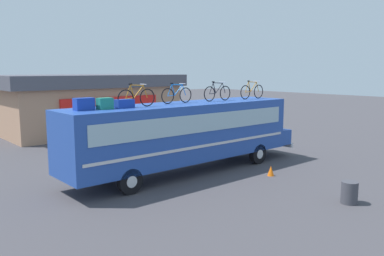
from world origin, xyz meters
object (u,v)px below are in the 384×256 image
at_px(luggage_bag_2, 105,104).
at_px(traffic_cone, 271,171).
at_px(rooftop_bicycle_1, 137,97).
at_px(rooftop_bicycle_4, 252,91).
at_px(rooftop_bicycle_3, 217,93).
at_px(trash_bin, 349,193).
at_px(luggage_bag_3, 124,104).
at_px(luggage_bag_1, 84,104).
at_px(rooftop_bicycle_2, 177,95).
at_px(bus, 186,132).

distance_m(luggage_bag_2, traffic_cone, 7.91).
xyz_separation_m(rooftop_bicycle_1, rooftop_bicycle_4, (7.14, -0.01, -0.00)).
height_order(rooftop_bicycle_1, rooftop_bicycle_3, rooftop_bicycle_1).
bearing_deg(rooftop_bicycle_1, rooftop_bicycle_4, -0.06).
bearing_deg(traffic_cone, trash_bin, -101.68).
bearing_deg(luggage_bag_2, rooftop_bicycle_3, 1.11).
height_order(luggage_bag_3, trash_bin, luggage_bag_3).
bearing_deg(traffic_cone, rooftop_bicycle_4, 55.85).
bearing_deg(traffic_cone, rooftop_bicycle_3, 97.27).
relative_size(rooftop_bicycle_1, trash_bin, 2.23).
xyz_separation_m(luggage_bag_1, luggage_bag_2, (0.78, -0.17, -0.01)).
xyz_separation_m(rooftop_bicycle_1, rooftop_bicycle_2, (2.41, 0.40, -0.02)).
height_order(bus, luggage_bag_1, luggage_bag_1).
relative_size(luggage_bag_1, traffic_cone, 1.56).
bearing_deg(rooftop_bicycle_4, trash_bin, -111.77).
height_order(luggage_bag_2, trash_bin, luggage_bag_2).
distance_m(rooftop_bicycle_4, trash_bin, 8.20).
height_order(bus, rooftop_bicycle_2, rooftop_bicycle_2).
height_order(luggage_bag_3, traffic_cone, luggage_bag_3).
height_order(luggage_bag_3, rooftop_bicycle_1, rooftop_bicycle_1).
bearing_deg(rooftop_bicycle_1, trash_bin, -58.22).
bearing_deg(rooftop_bicycle_4, rooftop_bicycle_3, 174.80).
bearing_deg(rooftop_bicycle_3, rooftop_bicycle_4, -5.20).
distance_m(rooftop_bicycle_1, trash_bin, 8.86).
bearing_deg(luggage_bag_2, rooftop_bicycle_4, -0.61).
xyz_separation_m(luggage_bag_2, rooftop_bicycle_1, (1.40, -0.08, 0.18)).
distance_m(luggage_bag_1, trash_bin, 10.24).
distance_m(luggage_bag_1, rooftop_bicycle_4, 9.33).
relative_size(luggage_bag_2, rooftop_bicycle_2, 0.33).
height_order(luggage_bag_2, luggage_bag_3, luggage_bag_2).
height_order(luggage_bag_2, rooftop_bicycle_2, rooftop_bicycle_2).
height_order(bus, rooftop_bicycle_3, rooftop_bicycle_3).
relative_size(luggage_bag_2, trash_bin, 0.72).
xyz_separation_m(luggage_bag_1, traffic_cone, (7.38, -3.12, -3.23)).
bearing_deg(trash_bin, rooftop_bicycle_2, 104.60).
height_order(rooftop_bicycle_1, trash_bin, rooftop_bicycle_1).
bearing_deg(traffic_cone, luggage_bag_1, 157.06).
height_order(rooftop_bicycle_4, trash_bin, rooftop_bicycle_4).
distance_m(luggage_bag_1, luggage_bag_3, 1.64).
bearing_deg(rooftop_bicycle_2, rooftop_bicycle_3, -4.76).
height_order(luggage_bag_3, rooftop_bicycle_4, rooftop_bicycle_4).
distance_m(luggage_bag_3, traffic_cone, 7.18).
distance_m(rooftop_bicycle_1, rooftop_bicycle_3, 4.81).
distance_m(luggage_bag_2, trash_bin, 9.62).
relative_size(bus, traffic_cone, 27.66).
relative_size(luggage_bag_2, luggage_bag_3, 0.77).
xyz_separation_m(bus, rooftop_bicycle_1, (-2.76, -0.14, 1.72)).
distance_m(luggage_bag_1, luggage_bag_2, 0.80).
relative_size(luggage_bag_1, rooftop_bicycle_4, 0.40).
distance_m(luggage_bag_1, rooftop_bicycle_3, 6.99).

